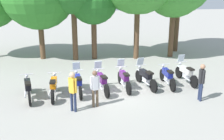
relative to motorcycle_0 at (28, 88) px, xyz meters
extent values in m
plane|color=#9E9B93|center=(3.95, 0.38, -0.50)|extent=(80.00, 80.00, 0.00)
cylinder|color=black|center=(-0.14, 0.73, -0.18)|extent=(0.22, 0.65, 0.64)
cylinder|color=black|center=(0.16, -0.79, -0.18)|extent=(0.22, 0.65, 0.64)
cube|color=silver|center=(-0.14, 0.73, 0.16)|extent=(0.19, 0.38, 0.04)
cube|color=black|center=(0.00, 0.02, 0.17)|extent=(0.44, 0.98, 0.30)
cube|color=silver|center=(0.01, -0.03, -0.10)|extent=(0.29, 0.44, 0.24)
cube|color=black|center=(0.08, -0.37, 0.36)|extent=(0.32, 0.48, 0.08)
cylinder|color=silver|center=(-0.13, 0.64, 0.13)|extent=(0.09, 0.23, 0.64)
cylinder|color=silver|center=(-0.11, 0.56, 0.47)|extent=(0.61, 0.16, 0.04)
sphere|color=silver|center=(-0.13, 0.68, 0.35)|extent=(0.19, 0.19, 0.16)
cylinder|color=silver|center=(-0.09, -0.35, -0.16)|extent=(0.21, 0.70, 0.07)
cylinder|color=black|center=(1.15, 0.81, -0.18)|extent=(0.11, 0.64, 0.64)
cylinder|color=black|center=(1.12, -0.74, -0.18)|extent=(0.11, 0.64, 0.64)
cube|color=silver|center=(1.15, 0.81, 0.16)|extent=(0.13, 0.36, 0.04)
cube|color=orange|center=(1.14, 0.09, 0.17)|extent=(0.28, 0.95, 0.30)
cube|color=silver|center=(1.13, 0.04, -0.10)|extent=(0.23, 0.40, 0.24)
cube|color=black|center=(1.13, -0.31, 0.36)|extent=(0.25, 0.44, 0.08)
cylinder|color=silver|center=(1.15, 0.72, 0.13)|extent=(0.05, 0.23, 0.64)
cylinder|color=silver|center=(1.14, 0.63, 0.47)|extent=(0.62, 0.05, 0.04)
sphere|color=silver|center=(1.15, 0.76, 0.35)|extent=(0.16, 0.16, 0.16)
cylinder|color=silver|center=(0.97, -0.26, -0.16)|extent=(0.08, 0.70, 0.07)
cylinder|color=black|center=(2.19, 1.07, -0.18)|extent=(0.16, 0.65, 0.64)
cylinder|color=black|center=(2.33, -0.48, -0.18)|extent=(0.16, 0.65, 0.64)
cube|color=silver|center=(2.19, 1.07, 0.16)|extent=(0.15, 0.37, 0.04)
cube|color=navy|center=(2.26, 0.35, 0.17)|extent=(0.35, 0.97, 0.30)
cube|color=silver|center=(2.26, 0.30, -0.10)|extent=(0.26, 0.42, 0.24)
cube|color=black|center=(2.29, -0.05, 0.36)|extent=(0.28, 0.46, 0.08)
cylinder|color=silver|center=(2.20, 0.98, 0.13)|extent=(0.07, 0.23, 0.64)
cylinder|color=silver|center=(2.21, 0.89, 0.47)|extent=(0.62, 0.09, 0.04)
sphere|color=silver|center=(2.19, 1.02, 0.35)|extent=(0.17, 0.17, 0.16)
cylinder|color=silver|center=(2.13, -0.02, -0.16)|extent=(0.13, 0.70, 0.07)
cube|color=silver|center=(2.20, 0.95, 0.67)|extent=(0.37, 0.17, 0.39)
cylinder|color=black|center=(3.25, 1.11, -0.18)|extent=(0.21, 0.65, 0.64)
cylinder|color=black|center=(3.53, -0.41, -0.18)|extent=(0.21, 0.65, 0.64)
cube|color=silver|center=(3.25, 1.11, 0.16)|extent=(0.18, 0.38, 0.04)
cube|color=#59196B|center=(3.38, 0.40, 0.17)|extent=(0.43, 0.98, 0.30)
cube|color=silver|center=(3.39, 0.35, -0.10)|extent=(0.29, 0.43, 0.24)
cube|color=black|center=(3.45, 0.01, 0.36)|extent=(0.32, 0.48, 0.08)
cylinder|color=silver|center=(3.26, 1.02, 0.13)|extent=(0.09, 0.23, 0.64)
cylinder|color=silver|center=(3.28, 0.94, 0.47)|extent=(0.62, 0.15, 0.04)
sphere|color=silver|center=(3.25, 1.06, 0.35)|extent=(0.19, 0.19, 0.16)
cylinder|color=silver|center=(3.28, 0.03, -0.16)|extent=(0.20, 0.70, 0.07)
cube|color=silver|center=(3.27, 0.99, 0.67)|extent=(0.38, 0.20, 0.39)
cylinder|color=black|center=(4.44, 1.35, -0.18)|extent=(0.16, 0.65, 0.64)
cylinder|color=black|center=(4.58, -0.20, -0.18)|extent=(0.16, 0.65, 0.64)
cube|color=silver|center=(4.44, 1.35, 0.16)|extent=(0.15, 0.37, 0.04)
cube|color=#59196B|center=(4.51, 0.62, 0.17)|extent=(0.34, 0.97, 0.30)
cube|color=silver|center=(4.51, 0.57, -0.10)|extent=(0.25, 0.42, 0.24)
cube|color=black|center=(4.54, 0.23, 0.36)|extent=(0.28, 0.46, 0.08)
cylinder|color=silver|center=(4.45, 1.26, 0.13)|extent=(0.07, 0.23, 0.64)
cylinder|color=silver|center=(4.46, 1.17, 0.47)|extent=(0.62, 0.09, 0.04)
sphere|color=silver|center=(4.45, 1.30, 0.35)|extent=(0.17, 0.17, 0.16)
cylinder|color=silver|center=(4.38, 0.26, -0.16)|extent=(0.13, 0.70, 0.07)
cube|color=silver|center=(4.45, 1.23, 0.67)|extent=(0.37, 0.16, 0.39)
cylinder|color=black|center=(5.46, 1.43, -0.18)|extent=(0.25, 0.65, 0.64)
cylinder|color=black|center=(5.82, -0.08, -0.18)|extent=(0.25, 0.65, 0.64)
cube|color=silver|center=(5.46, 1.43, 0.16)|extent=(0.20, 0.38, 0.04)
cube|color=black|center=(5.63, 0.72, 0.17)|extent=(0.47, 0.98, 0.30)
cube|color=silver|center=(5.64, 0.67, -0.10)|extent=(0.31, 0.44, 0.24)
cube|color=black|center=(5.72, 0.33, 0.36)|extent=(0.34, 0.48, 0.08)
cylinder|color=silver|center=(5.48, 1.34, 0.13)|extent=(0.10, 0.23, 0.64)
cylinder|color=silver|center=(5.50, 1.25, 0.47)|extent=(0.61, 0.18, 0.04)
sphere|color=silver|center=(5.47, 1.38, 0.35)|extent=(0.19, 0.19, 0.16)
cylinder|color=silver|center=(5.55, 0.34, -0.16)|extent=(0.23, 0.70, 0.07)
cube|color=silver|center=(5.49, 1.31, 0.67)|extent=(0.38, 0.21, 0.39)
cylinder|color=black|center=(6.76, 1.45, -0.18)|extent=(0.11, 0.64, 0.64)
cylinder|color=black|center=(6.77, -0.10, -0.18)|extent=(0.11, 0.64, 0.64)
cube|color=silver|center=(6.76, 1.45, 0.16)|extent=(0.12, 0.36, 0.04)
cube|color=navy|center=(6.76, 0.73, 0.17)|extent=(0.27, 0.95, 0.30)
cube|color=silver|center=(6.76, 0.68, -0.10)|extent=(0.22, 0.40, 0.24)
cube|color=black|center=(6.77, 0.33, 0.36)|extent=(0.24, 0.44, 0.08)
cylinder|color=silver|center=(6.76, 1.36, 0.13)|extent=(0.05, 0.23, 0.64)
cylinder|color=silver|center=(6.76, 1.27, 0.47)|extent=(0.62, 0.04, 0.04)
sphere|color=silver|center=(6.76, 1.40, 0.35)|extent=(0.16, 0.16, 0.16)
cylinder|color=silver|center=(6.61, 0.37, -0.16)|extent=(0.08, 0.70, 0.07)
cylinder|color=black|center=(7.79, 1.74, -0.18)|extent=(0.18, 0.65, 0.64)
cylinder|color=black|center=(7.99, 0.20, -0.18)|extent=(0.18, 0.65, 0.64)
cube|color=silver|center=(7.79, 1.74, 0.16)|extent=(0.16, 0.37, 0.04)
cube|color=silver|center=(7.88, 1.02, 0.17)|extent=(0.38, 0.98, 0.30)
cube|color=silver|center=(7.89, 0.97, -0.10)|extent=(0.27, 0.42, 0.24)
cube|color=black|center=(7.94, 0.63, 0.36)|extent=(0.29, 0.47, 0.08)
cylinder|color=silver|center=(7.80, 1.65, 0.13)|extent=(0.08, 0.23, 0.64)
cylinder|color=silver|center=(7.82, 1.56, 0.47)|extent=(0.62, 0.11, 0.04)
sphere|color=silver|center=(7.80, 1.69, 0.35)|extent=(0.18, 0.18, 0.16)
cylinder|color=silver|center=(7.77, 0.66, -0.16)|extent=(0.16, 0.70, 0.07)
cube|color=silver|center=(7.81, 1.62, 0.67)|extent=(0.37, 0.18, 0.39)
cylinder|color=#232D4C|center=(7.60, -1.38, -0.09)|extent=(0.11, 0.11, 0.82)
cylinder|color=#232D4C|center=(7.60, -1.21, -0.09)|extent=(0.11, 0.11, 0.82)
cube|color=#262628|center=(7.60, -1.30, 0.63)|extent=(0.21, 0.23, 0.62)
cylinder|color=#262628|center=(7.59, -1.46, 0.64)|extent=(0.08, 0.08, 0.58)
cylinder|color=#262628|center=(7.61, -1.14, 0.64)|extent=(0.08, 0.08, 0.58)
sphere|color=#A87A5B|center=(7.60, -1.30, 1.07)|extent=(0.23, 0.23, 0.22)
cylinder|color=#232D4C|center=(1.95, -1.55, -0.09)|extent=(0.15, 0.15, 0.82)
cylinder|color=#232D4C|center=(2.08, -1.65, -0.09)|extent=(0.15, 0.15, 0.82)
cube|color=gold|center=(2.01, -1.60, 0.62)|extent=(0.30, 0.29, 0.61)
cylinder|color=gold|center=(1.88, -1.51, 0.64)|extent=(0.11, 0.11, 0.58)
cylinder|color=gold|center=(2.14, -1.70, 0.64)|extent=(0.11, 0.11, 0.58)
sphere|color=#DBAD89|center=(2.01, -1.60, 1.07)|extent=(0.31, 0.31, 0.22)
cylinder|color=brown|center=(3.01, -1.28, -0.11)|extent=(0.13, 0.13, 0.78)
cylinder|color=brown|center=(2.84, -1.31, -0.11)|extent=(0.13, 0.13, 0.78)
cube|color=silver|center=(2.93, -1.29, 0.57)|extent=(0.25, 0.23, 0.58)
cylinder|color=silver|center=(3.09, -1.27, 0.58)|extent=(0.09, 0.09, 0.55)
cylinder|color=silver|center=(2.77, -1.32, 0.58)|extent=(0.09, 0.09, 0.55)
sphere|color=brown|center=(2.93, -1.29, 0.99)|extent=(0.24, 0.24, 0.21)
cylinder|color=brown|center=(-0.02, 6.96, 0.88)|extent=(0.36, 0.36, 2.76)
cylinder|color=brown|center=(2.22, 6.35, 1.30)|extent=(0.36, 0.36, 3.60)
cylinder|color=brown|center=(3.51, 6.46, 0.92)|extent=(0.36, 0.36, 2.84)
sphere|color=#236623|center=(3.51, 6.46, 3.46)|extent=(3.22, 3.22, 3.22)
cylinder|color=brown|center=(6.38, 6.11, 1.41)|extent=(0.36, 0.36, 3.83)
cylinder|color=brown|center=(8.90, 6.25, 1.18)|extent=(0.36, 0.36, 3.36)
cylinder|color=brown|center=(9.85, 7.80, 1.25)|extent=(0.36, 0.36, 3.51)
camera|label=1|loc=(2.13, -11.92, 4.52)|focal=43.95mm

